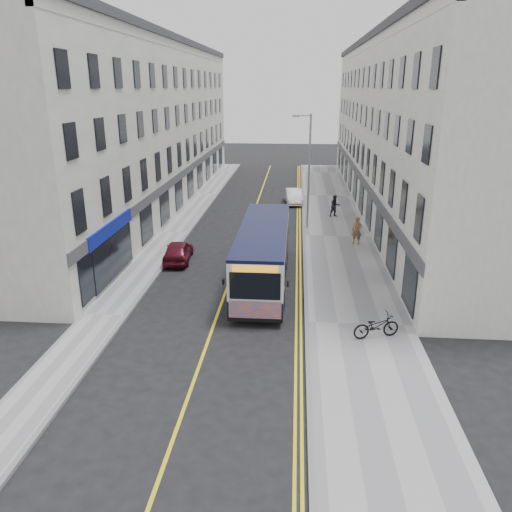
% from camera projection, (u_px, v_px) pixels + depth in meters
% --- Properties ---
extents(ground, '(140.00, 140.00, 0.00)m').
position_uv_depth(ground, '(219.00, 309.00, 23.02)').
color(ground, black).
rests_on(ground, ground).
extents(pavement_east, '(4.50, 64.00, 0.12)m').
position_uv_depth(pavement_east, '(337.00, 237.00, 33.83)').
color(pavement_east, '#99999B').
rests_on(pavement_east, ground).
extents(pavement_west, '(2.00, 64.00, 0.12)m').
position_uv_depth(pavement_west, '(174.00, 233.00, 34.70)').
color(pavement_west, '#99999B').
rests_on(pavement_west, ground).
extents(kerb_east, '(0.18, 64.00, 0.13)m').
position_uv_depth(kerb_east, '(304.00, 236.00, 34.01)').
color(kerb_east, slate).
rests_on(kerb_east, ground).
extents(kerb_west, '(0.18, 64.00, 0.13)m').
position_uv_depth(kerb_west, '(188.00, 233.00, 34.62)').
color(kerb_west, slate).
rests_on(kerb_west, ground).
extents(road_centre_line, '(0.12, 64.00, 0.01)m').
position_uv_depth(road_centre_line, '(246.00, 235.00, 34.33)').
color(road_centre_line, yellow).
rests_on(road_centre_line, ground).
extents(road_dbl_yellow_inner, '(0.10, 64.00, 0.01)m').
position_uv_depth(road_dbl_yellow_inner, '(297.00, 237.00, 34.06)').
color(road_dbl_yellow_inner, yellow).
rests_on(road_dbl_yellow_inner, ground).
extents(road_dbl_yellow_outer, '(0.10, 64.00, 0.01)m').
position_uv_depth(road_dbl_yellow_outer, '(300.00, 237.00, 34.04)').
color(road_dbl_yellow_outer, yellow).
rests_on(road_dbl_yellow_outer, ground).
extents(terrace_east, '(6.00, 46.00, 13.00)m').
position_uv_depth(terrace_east, '(399.00, 129.00, 39.84)').
color(terrace_east, white).
rests_on(terrace_east, ground).
extents(terrace_west, '(6.00, 46.00, 13.00)m').
position_uv_depth(terrace_west, '(148.00, 127.00, 41.41)').
color(terrace_west, white).
rests_on(terrace_west, ground).
extents(streetlamp, '(1.32, 0.18, 8.00)m').
position_uv_depth(streetlamp, '(308.00, 168.00, 34.48)').
color(streetlamp, '#94979C').
rests_on(streetlamp, ground).
extents(city_bus, '(2.44, 10.44, 3.03)m').
position_uv_depth(city_bus, '(263.00, 253.00, 25.58)').
color(city_bus, black).
rests_on(city_bus, ground).
extents(bicycle, '(2.05, 1.23, 1.02)m').
position_uv_depth(bicycle, '(376.00, 326.00, 20.03)').
color(bicycle, black).
rests_on(bicycle, pavement_east).
extents(pedestrian_near, '(0.75, 0.62, 1.77)m').
position_uv_depth(pedestrian_near, '(357.00, 230.00, 31.88)').
color(pedestrian_near, brown).
rests_on(pedestrian_near, pavement_east).
extents(pedestrian_far, '(0.99, 0.88, 1.68)m').
position_uv_depth(pedestrian_far, '(335.00, 206.00, 38.57)').
color(pedestrian_far, black).
rests_on(pedestrian_far, pavement_east).
extents(car_white, '(1.66, 3.90, 1.25)m').
position_uv_depth(car_white, '(294.00, 196.00, 43.54)').
color(car_white, silver).
rests_on(car_white, ground).
extents(car_maroon, '(1.75, 3.75, 1.24)m').
position_uv_depth(car_maroon, '(178.00, 251.00, 29.15)').
color(car_maroon, '#530D1C').
rests_on(car_maroon, ground).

